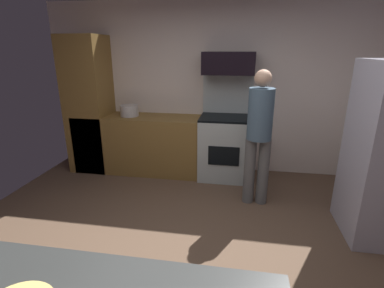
{
  "coord_description": "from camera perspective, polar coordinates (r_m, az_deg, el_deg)",
  "views": [
    {
      "loc": [
        0.46,
        -2.25,
        1.9
      ],
      "look_at": [
        0.03,
        0.3,
        1.05
      ],
      "focal_mm": 27.2,
      "sensor_mm": 36.0,
      "label": 1
    }
  ],
  "objects": [
    {
      "name": "oven_range",
      "position": [
        4.45,
        6.53,
        -0.03
      ],
      "size": [
        0.76,
        0.65,
        1.55
      ],
      "color": "#B1BAB8",
      "rests_on": "ground"
    },
    {
      "name": "ground_plane",
      "position": [
        2.99,
        -1.61,
        -21.58
      ],
      "size": [
        5.2,
        4.8,
        0.02
      ],
      "primitive_type": "cube",
      "color": "brown"
    },
    {
      "name": "lower_cabinet_run",
      "position": [
        4.67,
        -7.84,
        -0.07
      ],
      "size": [
        2.4,
        0.6,
        0.9
      ],
      "primitive_type": "cube",
      "color": "brown",
      "rests_on": "ground"
    },
    {
      "name": "wall_back",
      "position": [
        4.65,
        3.88,
        10.73
      ],
      "size": [
        5.2,
        0.12,
        2.6
      ],
      "primitive_type": "cube",
      "color": "silver",
      "rests_on": "ground"
    },
    {
      "name": "stock_pot",
      "position": [
        4.65,
        -12.18,
        6.43
      ],
      "size": [
        0.28,
        0.28,
        0.17
      ],
      "primitive_type": "cylinder",
      "color": "#BCB8B7",
      "rests_on": "lower_cabinet_run"
    },
    {
      "name": "microwave",
      "position": [
        4.32,
        7.17,
        15.45
      ],
      "size": [
        0.74,
        0.38,
        0.31
      ],
      "primitive_type": "cube",
      "color": "black",
      "rests_on": "oven_range"
    },
    {
      "name": "person_cook",
      "position": [
        3.6,
        13.03,
        2.29
      ],
      "size": [
        0.31,
        0.3,
        1.68
      ],
      "color": "#5E5E5E",
      "rests_on": "ground"
    },
    {
      "name": "cabinet_column",
      "position": [
        4.92,
        -19.45,
        7.2
      ],
      "size": [
        0.6,
        0.6,
        2.1
      ],
      "primitive_type": "cube",
      "color": "brown",
      "rests_on": "ground"
    }
  ]
}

